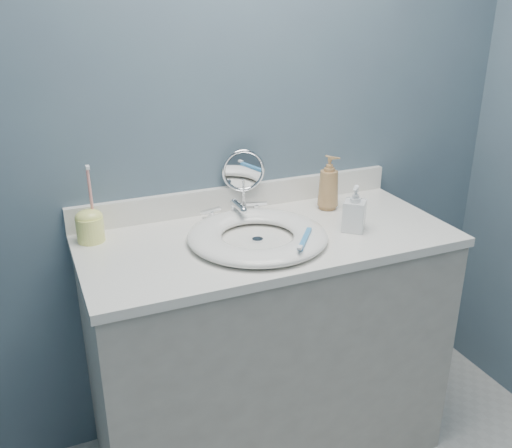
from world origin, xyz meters
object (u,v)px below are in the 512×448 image
makeup_mirror (243,178)px  soap_bottle_amber (329,183)px  toothbrush_holder (90,224)px  soap_bottle_clear (355,209)px

makeup_mirror → soap_bottle_amber: makeup_mirror is taller
makeup_mirror → toothbrush_holder: bearing=-163.2°
makeup_mirror → soap_bottle_amber: (0.29, -0.10, -0.03)m
makeup_mirror → soap_bottle_amber: 0.31m
soap_bottle_amber → toothbrush_holder: bearing=142.1°
makeup_mirror → toothbrush_holder: (-0.55, -0.06, -0.07)m
soap_bottle_clear → toothbrush_holder: bearing=-155.8°
soap_bottle_amber → makeup_mirror: bearing=126.1°
soap_bottle_clear → toothbrush_holder: size_ratio=0.62×
makeup_mirror → soap_bottle_amber: size_ratio=1.15×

